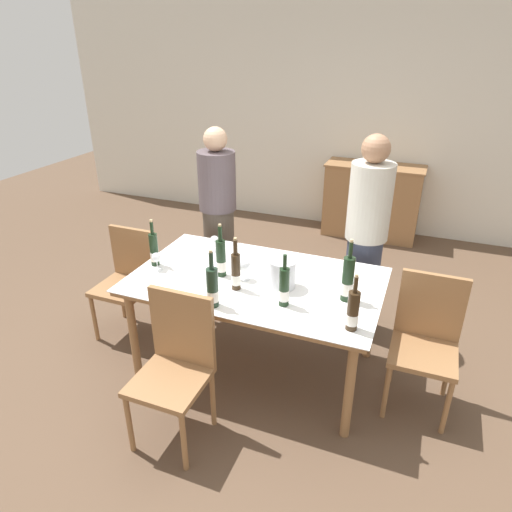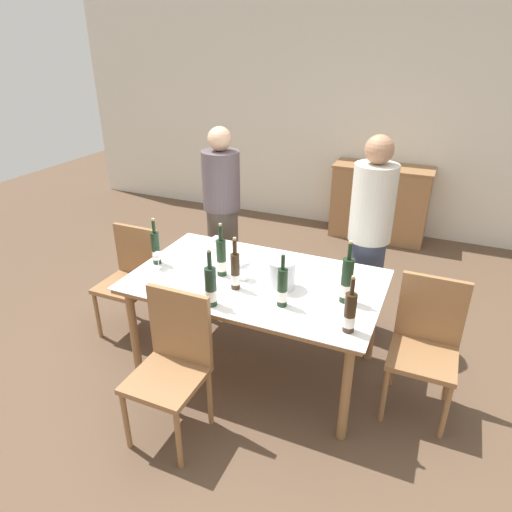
% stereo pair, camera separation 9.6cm
% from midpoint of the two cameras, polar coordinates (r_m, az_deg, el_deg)
% --- Properties ---
extents(ground_plane, '(12.00, 12.00, 0.00)m').
position_cam_midpoint_polar(ground_plane, '(3.63, 0.78, -13.41)').
color(ground_plane, brown).
extents(back_wall, '(8.00, 0.10, 2.80)m').
position_cam_midpoint_polar(back_wall, '(5.94, 13.39, 16.54)').
color(back_wall, silver).
rests_on(back_wall, ground_plane).
extents(sideboard_cabinet, '(1.16, 0.46, 0.91)m').
position_cam_midpoint_polar(sideboard_cabinet, '(5.83, 15.66, 6.47)').
color(sideboard_cabinet, '#996B42').
rests_on(sideboard_cabinet, ground_plane).
extents(dining_table, '(1.74, 1.05, 0.75)m').
position_cam_midpoint_polar(dining_table, '(3.24, 0.86, -3.94)').
color(dining_table, '#996B42').
rests_on(dining_table, ground_plane).
extents(ice_bucket, '(0.19, 0.19, 0.20)m').
position_cam_midpoint_polar(ice_bucket, '(3.06, 4.17, -2.17)').
color(ice_bucket, silver).
rests_on(ice_bucket, dining_table).
extents(wine_bottle_0, '(0.08, 0.08, 0.39)m').
position_cam_midpoint_polar(wine_bottle_0, '(2.86, -4.72, -3.92)').
color(wine_bottle_0, '#1E3323').
rests_on(wine_bottle_0, dining_table).
extents(wine_bottle_1, '(0.08, 0.08, 0.42)m').
position_cam_midpoint_polar(wine_bottle_1, '(2.94, 12.19, -3.17)').
color(wine_bottle_1, black).
rests_on(wine_bottle_1, dining_table).
extents(wine_bottle_2, '(0.07, 0.07, 0.35)m').
position_cam_midpoint_polar(wine_bottle_2, '(2.85, 4.28, -4.06)').
color(wine_bottle_2, black).
rests_on(wine_bottle_2, dining_table).
extents(wine_bottle_3, '(0.06, 0.06, 0.37)m').
position_cam_midpoint_polar(wine_bottle_3, '(3.03, -1.70, -1.94)').
color(wine_bottle_3, '#332314').
rests_on(wine_bottle_3, dining_table).
extents(wine_bottle_4, '(0.06, 0.06, 0.36)m').
position_cam_midpoint_polar(wine_bottle_4, '(3.44, -11.62, 0.92)').
color(wine_bottle_4, black).
rests_on(wine_bottle_4, dining_table).
extents(wine_bottle_5, '(0.07, 0.07, 0.36)m').
position_cam_midpoint_polar(wine_bottle_5, '(2.67, 12.66, -7.02)').
color(wine_bottle_5, '#332314').
rests_on(wine_bottle_5, dining_table).
extents(wine_bottle_6, '(0.07, 0.07, 0.39)m').
position_cam_midpoint_polar(wine_bottle_6, '(3.21, -3.49, -0.26)').
color(wine_bottle_6, black).
rests_on(wine_bottle_6, dining_table).
extents(wine_glass_0, '(0.08, 0.08, 0.15)m').
position_cam_midpoint_polar(wine_glass_0, '(3.15, -0.58, -1.22)').
color(wine_glass_0, white).
rests_on(wine_glass_0, dining_table).
extents(wine_glass_1, '(0.08, 0.08, 0.13)m').
position_cam_midpoint_polar(wine_glass_1, '(3.59, -4.18, 1.95)').
color(wine_glass_1, white).
rests_on(wine_glass_1, dining_table).
extents(wine_glass_2, '(0.08, 0.08, 0.15)m').
position_cam_midpoint_polar(wine_glass_2, '(3.24, 4.23, -0.48)').
color(wine_glass_2, white).
rests_on(wine_glass_2, dining_table).
extents(wine_glass_3, '(0.07, 0.07, 0.14)m').
position_cam_midpoint_polar(wine_glass_3, '(3.37, -11.37, -0.10)').
color(wine_glass_3, white).
rests_on(wine_glass_3, dining_table).
extents(chair_near_front, '(0.42, 0.42, 0.95)m').
position_cam_midpoint_polar(chair_near_front, '(2.86, -9.36, -12.45)').
color(chair_near_front, '#996B42').
rests_on(chair_near_front, ground_plane).
extents(chair_left_end, '(0.42, 0.42, 0.89)m').
position_cam_midpoint_polar(chair_left_end, '(3.92, -14.59, -2.10)').
color(chair_left_end, '#996B42').
rests_on(chair_left_end, ground_plane).
extents(chair_right_end, '(0.42, 0.42, 0.92)m').
position_cam_midpoint_polar(chair_right_end, '(3.21, 21.32, -9.60)').
color(chair_right_end, '#996B42').
rests_on(chair_right_end, ground_plane).
extents(person_host, '(0.33, 0.33, 1.62)m').
position_cam_midpoint_polar(person_host, '(4.14, -3.56, 4.79)').
color(person_host, '#51473D').
rests_on(person_host, ground_plane).
extents(person_guest_left, '(0.33, 0.33, 1.66)m').
position_cam_midpoint_polar(person_guest_left, '(3.70, 14.62, 1.80)').
color(person_guest_left, '#383F56').
rests_on(person_guest_left, ground_plane).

